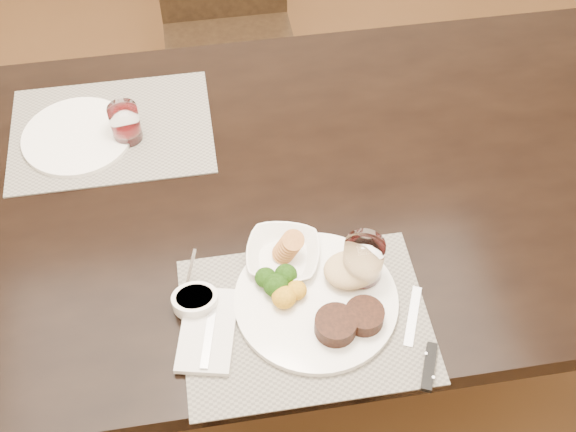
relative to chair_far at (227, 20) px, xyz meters
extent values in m
plane|color=#4D3018|center=(0.00, -0.93, -0.50)|extent=(4.50, 4.50, 0.00)
cube|color=black|center=(0.00, -0.93, 0.22)|extent=(2.00, 1.00, 0.05)
cube|color=black|center=(0.92, -0.51, -0.15)|extent=(0.08, 0.08, 0.70)
cube|color=black|center=(0.00, -0.08, -0.07)|extent=(0.42, 0.42, 0.04)
cube|color=black|center=(-0.18, -0.26, -0.30)|extent=(0.04, 0.04, 0.41)
cube|color=black|center=(0.18, -0.26, -0.30)|extent=(0.04, 0.04, 0.41)
cube|color=black|center=(-0.18, 0.10, -0.30)|extent=(0.04, 0.04, 0.41)
cube|color=black|center=(0.18, 0.10, -0.30)|extent=(0.04, 0.04, 0.41)
cube|color=slate|center=(0.03, -1.28, 0.25)|extent=(0.46, 0.34, 0.00)
cube|color=slate|center=(-0.33, -0.71, 0.25)|extent=(0.46, 0.34, 0.00)
cylinder|color=white|center=(0.05, -1.24, 0.26)|extent=(0.31, 0.31, 0.01)
cylinder|color=black|center=(0.08, -1.31, 0.28)|extent=(0.08, 0.08, 0.03)
cylinder|color=black|center=(0.13, -1.30, 0.28)|extent=(0.07, 0.07, 0.03)
ellipsoid|color=tan|center=(0.13, -1.20, 0.29)|extent=(0.10, 0.09, 0.04)
ellipsoid|color=#1F490E|center=(-0.02, -1.21, 0.28)|extent=(0.05, 0.05, 0.04)
ellipsoid|color=orange|center=(-0.01, -1.24, 0.28)|extent=(0.05, 0.05, 0.04)
cube|color=white|center=(-0.16, -1.27, 0.26)|extent=(0.14, 0.19, 0.01)
cube|color=silver|center=(-0.16, -1.29, 0.27)|extent=(0.04, 0.12, 0.01)
cube|color=silver|center=(-0.15, -1.21, 0.27)|extent=(0.03, 0.05, 0.00)
cube|color=silver|center=(0.23, -1.30, 0.25)|extent=(0.07, 0.13, 0.00)
cube|color=black|center=(0.23, -1.41, 0.26)|extent=(0.05, 0.09, 0.01)
imported|color=white|center=(0.01, -1.14, 0.27)|extent=(0.18, 0.18, 0.04)
cylinder|color=#C07A3C|center=(0.01, -1.14, 0.29)|extent=(0.04, 0.05, 0.04)
cylinder|color=white|center=(-0.17, -1.21, 0.27)|extent=(0.09, 0.09, 0.03)
cylinder|color=#0D3D0D|center=(-0.17, -1.21, 0.28)|extent=(0.07, 0.07, 0.01)
cube|color=silver|center=(-0.17, -1.16, 0.30)|extent=(0.01, 0.06, 0.04)
cylinder|color=white|center=(0.15, -1.20, 0.30)|extent=(0.08, 0.08, 0.11)
cylinder|color=#380506|center=(0.15, -1.20, 0.26)|extent=(0.07, 0.07, 0.03)
cylinder|color=white|center=(-0.40, -0.72, 0.26)|extent=(0.25, 0.25, 0.01)
cylinder|color=white|center=(-0.29, -0.74, 0.30)|extent=(0.07, 0.07, 0.09)
cylinder|color=#380506|center=(-0.29, -0.74, 0.26)|extent=(0.06, 0.06, 0.02)
camera|label=1|loc=(-0.11, -1.95, 1.43)|focal=45.00mm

